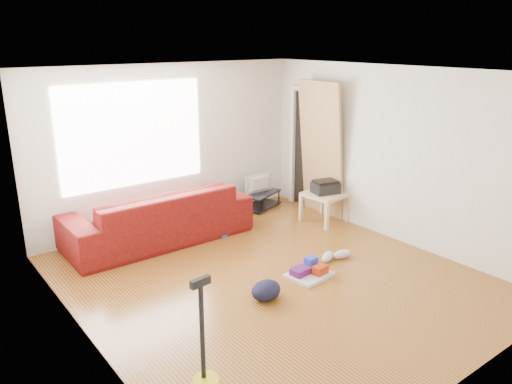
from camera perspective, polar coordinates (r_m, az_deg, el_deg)
room at (r=5.97m, az=1.52°, el=1.66°), size 4.51×5.01×2.51m
sofa at (r=7.52m, az=-10.92°, el=-5.41°), size 2.67×1.05×0.78m
tv_stand at (r=8.72m, az=0.52°, el=-0.85°), size 0.82×0.64×0.27m
tv at (r=8.64m, az=0.52°, el=0.96°), size 0.56×0.07×0.32m
side_table at (r=8.07m, az=7.88°, el=-0.62°), size 0.64×0.64×0.48m
printer at (r=8.01m, az=7.93°, el=0.59°), size 0.46×0.39×0.21m
bucket at (r=7.58m, az=-4.12°, el=-4.93°), size 0.29×0.29×0.28m
toilet_paper at (r=7.54m, az=-4.01°, el=-3.43°), size 0.13×0.13×0.12m
cleaning_tray at (r=6.35m, az=6.12°, el=-9.03°), size 0.57×0.47×0.19m
backpack at (r=5.83m, az=1.16°, el=-12.08°), size 0.47×0.42×0.21m
sneakers at (r=6.83m, az=9.02°, el=-7.17°), size 0.52×0.26×0.12m
door_panel at (r=8.52m, az=7.14°, el=-2.46°), size 0.28×0.89×2.22m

